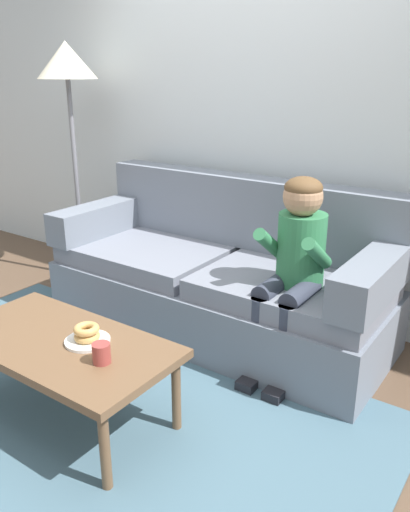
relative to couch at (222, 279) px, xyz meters
name	(u,v)px	position (x,y,z in m)	size (l,w,h in m)	color
ground	(122,380)	(-0.10, -0.85, -0.35)	(10.00, 10.00, 0.00)	brown
wall_back	(256,104)	(-0.10, 0.55, 1.05)	(8.00, 0.10, 2.80)	silver
area_rug	(88,402)	(-0.10, -1.10, -0.34)	(2.99, 1.73, 0.01)	#476675
couch	(222,279)	(0.00, 0.00, 0.00)	(2.17, 0.90, 0.96)	slate
coffee_table	(61,348)	(-0.10, -1.23, 0.04)	(1.12, 0.58, 0.42)	brown
person_child	(294,259)	(0.60, -0.21, 0.33)	(0.34, 0.58, 1.10)	#337A4C
plate	(87,341)	(0.02, -1.17, 0.09)	(0.21, 0.21, 0.01)	white
donut	(87,336)	(0.02, -1.17, 0.11)	(0.12, 0.12, 0.04)	tan
donut_second	(86,329)	(0.02, -1.17, 0.15)	(0.12, 0.12, 0.04)	tan
mug	(101,353)	(0.21, -1.26, 0.12)	(0.08, 0.08, 0.09)	#993D38
toy_controller	(68,346)	(-0.61, -0.79, -0.32)	(0.23, 0.09, 0.05)	red
floor_lamp	(68,77)	(-1.43, 0.11, 1.23)	(0.44, 0.44, 1.82)	slate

